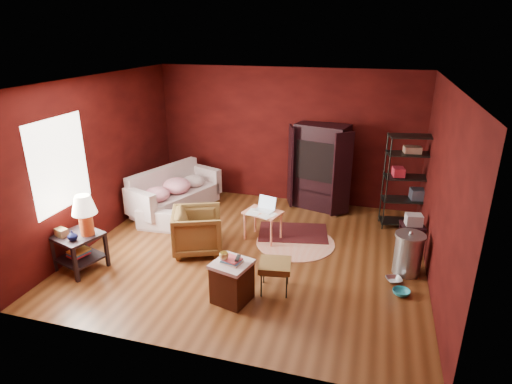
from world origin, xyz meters
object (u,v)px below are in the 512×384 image
sofa (175,194)px  laptop_desk (263,214)px  hamper (232,281)px  side_table (81,226)px  tv_armoire (320,166)px  wire_shelving (409,178)px  armchair (198,229)px

sofa → laptop_desk: 2.13m
hamper → laptop_desk: laptop_desk is taller
side_table → tv_armoire: (3.11, 3.43, 0.18)m
sofa → tv_armoire: bearing=-72.2°
sofa → wire_shelving: 4.51m
side_table → hamper: (2.45, -0.18, -0.42)m
sofa → laptop_desk: (2.02, -0.66, 0.09)m
laptop_desk → sofa: bearing=177.6°
hamper → wire_shelving: wire_shelving is taller
sofa → armchair: (1.08, -1.37, 0.02)m
armchair → side_table: bearing=102.6°
armchair → tv_armoire: bearing=-56.7°
sofa → side_table: (-0.36, -2.37, 0.34)m
armchair → side_table: (-1.44, -1.00, 0.32)m
hamper → wire_shelving: bearing=53.2°
side_table → hamper: side_table is taller
hamper → tv_armoire: tv_armoire is taller
armchair → tv_armoire: tv_armoire is taller
hamper → wire_shelving: (2.34, 3.14, 0.66)m
side_table → laptop_desk: bearing=35.7°
side_table → hamper: 2.49m
armchair → tv_armoire: 2.98m
laptop_desk → tv_armoire: size_ratio=0.44×
armchair → tv_armoire: (1.66, 2.42, 0.51)m
laptop_desk → wire_shelving: (2.42, 1.25, 0.49)m
armchair → laptop_desk: size_ratio=1.06×
hamper → laptop_desk: 1.90m
laptop_desk → wire_shelving: 2.76m
sofa → side_table: side_table is taller
armchair → tv_armoire: size_ratio=0.46×
side_table → hamper: bearing=-4.2°
sofa → armchair: 1.75m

